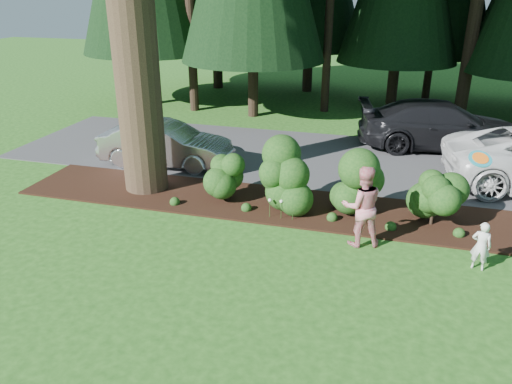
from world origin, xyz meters
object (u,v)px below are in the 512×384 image
car_silver_wagon (166,144)px  adult (362,206)px  frisbee (480,159)px  child (481,246)px  car_dark_suv (441,125)px

car_silver_wagon → adult: (6.64, -3.74, 0.22)m
frisbee → adult: bearing=172.8°
adult → child: bearing=152.6°
car_silver_wagon → child: 10.07m
child → adult: bearing=1.9°
child → frisbee: bearing=-14.1°
car_silver_wagon → adult: bearing=-120.8°
car_dark_suv → child: (0.36, -8.57, -0.34)m
car_dark_suv → adult: size_ratio=3.06×
car_dark_suv → frisbee: bearing=170.6°
car_dark_suv → child: car_dark_suv is taller
car_silver_wagon → car_dark_suv: bearing=-64.8°
car_silver_wagon → car_dark_suv: car_dark_suv is taller
car_silver_wagon → child: bearing=-115.8°
adult → frisbee: frisbee is taller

